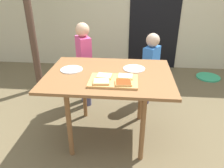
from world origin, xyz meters
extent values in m
plane|color=brown|center=(0.00, 0.00, 0.00)|extent=(16.00, 16.00, 0.00)
cube|color=beige|center=(0.00, 2.25, 1.22)|extent=(8.00, 0.20, 2.44)
cube|color=black|center=(0.60, 2.14, 1.00)|extent=(0.90, 0.02, 2.00)
cube|color=brown|center=(0.00, 0.00, 0.73)|extent=(1.23, 0.91, 0.03)
cylinder|color=brown|center=(-0.34, -0.34, 0.36)|extent=(0.05, 0.05, 0.71)
cylinder|color=brown|center=(0.34, -0.34, 0.36)|extent=(0.05, 0.05, 0.71)
cylinder|color=brown|center=(-0.34, 0.34, 0.36)|extent=(0.05, 0.05, 0.71)
cylinder|color=brown|center=(0.34, 0.34, 0.36)|extent=(0.05, 0.05, 0.71)
cube|color=tan|center=(0.06, -0.19, 0.75)|extent=(0.44, 0.30, 0.02)
cube|color=#E8AB5D|center=(-0.03, -0.13, 0.77)|extent=(0.15, 0.13, 0.02)
cube|color=beige|center=(-0.03, -0.13, 0.78)|extent=(0.14, 0.12, 0.00)
cube|color=#E8AB5D|center=(0.15, -0.26, 0.77)|extent=(0.15, 0.13, 0.02)
cube|color=red|center=(0.15, -0.26, 0.78)|extent=(0.14, 0.12, 0.00)
cube|color=#E8AB5D|center=(0.16, -0.12, 0.77)|extent=(0.15, 0.13, 0.02)
cube|color=beige|center=(0.16, -0.12, 0.78)|extent=(0.13, 0.11, 0.00)
cube|color=#E8AB5D|center=(-0.04, -0.25, 0.77)|extent=(0.15, 0.13, 0.02)
cube|color=beige|center=(-0.04, -0.25, 0.78)|extent=(0.14, 0.12, 0.00)
cylinder|color=white|center=(0.25, 0.14, 0.75)|extent=(0.23, 0.23, 0.01)
cylinder|color=silver|center=(-0.39, 0.06, 0.75)|extent=(0.23, 0.23, 0.01)
cylinder|color=#4B4C70|center=(-0.43, 0.73, 0.26)|extent=(0.09, 0.09, 0.53)
cylinder|color=#4B4C70|center=(-0.36, 0.61, 0.26)|extent=(0.09, 0.09, 0.53)
cube|color=#E54C8C|center=(-0.40, 0.67, 0.73)|extent=(0.24, 0.28, 0.41)
sphere|color=tan|center=(-0.40, 0.67, 1.02)|extent=(0.17, 0.17, 0.17)
cylinder|color=#47415E|center=(0.51, 0.86, 0.21)|extent=(0.09, 0.09, 0.41)
cylinder|color=#47415E|center=(0.44, 0.74, 0.21)|extent=(0.09, 0.09, 0.41)
cube|color=blue|center=(0.47, 0.80, 0.60)|extent=(0.24, 0.28, 0.38)
sphere|color=#C9AA8F|center=(0.47, 0.80, 0.88)|extent=(0.17, 0.17, 0.17)
cylinder|color=#4C372A|center=(-1.21, 1.03, 1.05)|extent=(0.10, 0.10, 2.10)
cylinder|color=#35AF79|center=(1.58, 1.70, 0.01)|extent=(0.40, 0.40, 0.03)
camera|label=1|loc=(0.21, -1.96, 1.59)|focal=35.12mm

